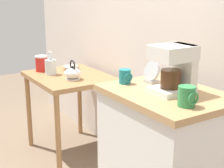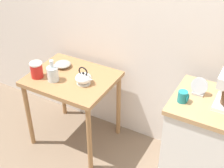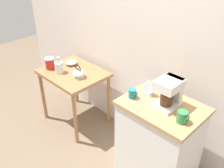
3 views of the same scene
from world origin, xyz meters
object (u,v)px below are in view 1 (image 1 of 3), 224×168
teakettle (73,73)px  mug_dark_teal (125,76)px  mug_tall_green (187,96)px  coffee_maker (176,67)px  canister_enamel (41,63)px  glass_carafe_vase (51,66)px  bowl_stoneware (71,67)px  table_clock (152,73)px

teakettle → mug_dark_teal: bearing=-5.8°
mug_tall_green → mug_dark_teal: size_ratio=1.16×
teakettle → coffee_maker: size_ratio=0.67×
canister_enamel → mug_dark_teal: 1.34m
teakettle → mug_dark_teal: 0.92m
teakettle → glass_carafe_vase: glass_carafe_vase is taller
teakettle → mug_dark_teal: size_ratio=2.05×
coffee_maker → glass_carafe_vase: bearing=-175.2°
bowl_stoneware → canister_enamel: 0.28m
mug_tall_green → teakettle: bearing=176.8°
teakettle → canister_enamel: bearing=-165.5°
teakettle → glass_carafe_vase: size_ratio=0.87×
coffee_maker → table_clock: size_ratio=1.94×
coffee_maker → table_clock: 0.24m
bowl_stoneware → teakettle: bearing=-23.6°
mug_tall_green → coffee_maker: bearing=151.5°
teakettle → mug_tall_green: bearing=-3.2°
glass_carafe_vase → mug_dark_teal: (1.17, -0.01, 0.16)m
bowl_stoneware → coffee_maker: coffee_maker is taller
teakettle → mug_dark_teal: mug_dark_teal is taller
glass_carafe_vase → mug_dark_teal: size_ratio=2.36×
teakettle → mug_tall_green: size_ratio=1.76×
bowl_stoneware → mug_dark_teal: (1.23, -0.24, 0.20)m
mug_tall_green → mug_dark_teal: 0.50m
bowl_stoneware → mug_tall_green: bearing=-7.3°
bowl_stoneware → table_clock: (1.30, -0.09, 0.22)m
canister_enamel → table_clock: table_clock is taller
mug_tall_green → mug_dark_teal: mug_tall_green is taller
canister_enamel → table_clock: (1.40, 0.16, 0.17)m
mug_dark_teal → table_clock: table_clock is taller
table_clock → mug_tall_green: bearing=-16.8°
bowl_stoneware → mug_tall_green: mug_tall_green is taller
coffee_maker → teakettle: bearing=-178.3°
mug_dark_teal → canister_enamel: bearing=-179.2°
coffee_maker → mug_tall_green: coffee_maker is taller
teakettle → bowl_stoneware: bearing=156.4°
bowl_stoneware → mug_dark_teal: size_ratio=1.80×
bowl_stoneware → teakettle: size_ratio=0.88×
table_clock → teakettle: bearing=-176.9°
glass_carafe_vase → canister_enamel: bearing=-171.7°
glass_carafe_vase → canister_enamel: glass_carafe_vase is taller
coffee_maker → mug_dark_teal: bearing=-156.6°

